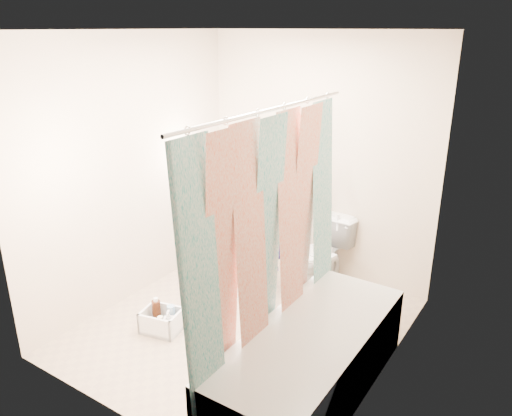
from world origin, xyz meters
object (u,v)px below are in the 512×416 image
Objects in this scene: cleaning_caddy at (163,322)px; toilet at (320,255)px; bathtub at (310,360)px; plumber at (265,212)px.

toilet is at bearing 49.77° from cleaning_caddy.
bathtub is 1.39m from cleaning_caddy.
cleaning_caddy is at bearing -50.03° from plumber.
cleaning_caddy is (-0.75, -1.42, -0.25)m from toilet.
bathtub is at bearing -55.04° from toilet.
toilet is 0.74m from plumber.
toilet is at bearing 113.88° from bathtub.
plumber is (-1.01, 1.02, 0.56)m from bathtub.
bathtub is at bearing -12.18° from cleaning_caddy.
toilet is (-0.63, 1.41, 0.08)m from bathtub.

